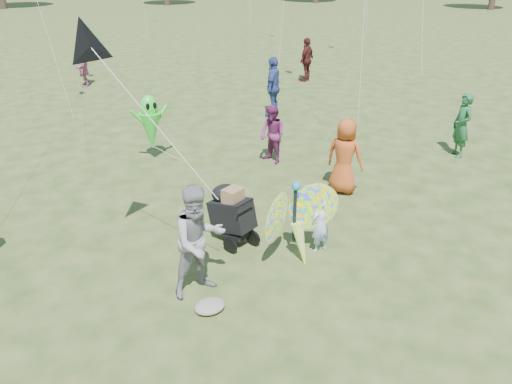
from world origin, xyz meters
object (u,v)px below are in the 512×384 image
Objects in this scene: crowd_c at (273,87)px; butterfly_kite at (297,223)px; adult_man at (199,241)px; crowd_a at (345,156)px; jogging_stroller at (231,211)px; crowd_f at (462,125)px; alien_kite at (151,125)px; crowd_h at (307,60)px; crowd_e at (272,135)px; crowd_j at (83,66)px; child_girl at (321,225)px.

crowd_c is 8.83m from butterfly_kite.
adult_man is at bearing 177.94° from butterfly_kite.
crowd_a is 1.51× the size of jogging_stroller.
crowd_c is (1.95, 5.83, 0.12)m from crowd_a.
crowd_f reaches higher than jogging_stroller.
adult_man reaches higher than alien_kite.
crowd_e is at bearing 20.71° from crowd_h.
butterfly_kite is at bearing -52.22° from crowd_f.
crowd_f is 0.97× the size of butterfly_kite.
adult_man is 4.68m from crowd_a.
crowd_f reaches higher than crowd_e.
butterfly_kite is at bearing 13.48° from crowd_j.
crowd_e is at bearing -34.14° from alien_kite.
jogging_stroller is at bearing 117.74° from butterfly_kite.
adult_man reaches higher than child_girl.
alien_kite is (-7.06, 3.94, 0.12)m from crowd_f.
jogging_stroller reaches higher than child_girl.
jogging_stroller is 0.65× the size of alien_kite.
child_girl is 0.95× the size of jogging_stroller.
adult_man is 5.93m from alien_kite.
alien_kite is (-2.95, 4.07, 0.12)m from crowd_a.
crowd_c reaches higher than child_girl.
crowd_c is at bearing -137.34° from crowd_f.
crowd_c is 8.20m from jogging_stroller.
adult_man reaches higher than crowd_j.
crowd_c is 4.22m from crowd_e.
crowd_j is at bearing -132.49° from crowd_f.
child_girl is at bearing -80.93° from alien_kite.
crowd_c is at bearing 139.13° from crowd_e.
crowd_e is 0.93× the size of crowd_j.
adult_man is at bearing -51.92° from crowd_e.
crowd_j is (-1.92, 11.21, 0.06)m from crowd_e.
crowd_c is 1.15× the size of crowd_f.
butterfly_kite reaches higher than child_girl.
butterfly_kite is (-2.55, -1.76, -0.11)m from crowd_a.
adult_man is 1.01× the size of crowd_h.
crowd_j reaches higher than child_girl.
crowd_a is 0.98× the size of alien_kite.
butterfly_kite is (-4.50, -7.59, -0.23)m from crowd_c.
child_girl is 8.57m from crowd_c.
adult_man is 1.08× the size of crowd_f.
crowd_h is 1.04× the size of alien_kite.
crowd_j is at bearing -53.57° from crowd_h.
crowd_a is at bearing 2.09° from crowd_e.
jogging_stroller is 1.37m from butterfly_kite.
crowd_j is (-6.41, 13.41, -0.04)m from crowd_f.
crowd_a reaches higher than crowd_j.
alien_kite reaches higher than child_girl.
crowd_c is 1.21× the size of crowd_j.
crowd_a reaches higher than child_girl.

